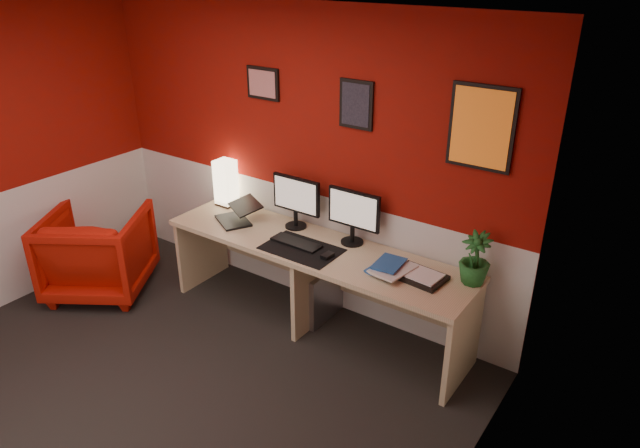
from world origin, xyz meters
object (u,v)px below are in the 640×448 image
at_px(laptop, 233,210).
at_px(monitor_left, 295,195).
at_px(monitor_right, 353,209).
at_px(pc_tower, 319,293).
at_px(potted_plant, 475,258).
at_px(desk, 315,286).
at_px(shoji_lamp, 226,184).
at_px(zen_tray, 420,276).
at_px(armchair, 98,252).

height_order(laptop, monitor_left, monitor_left).
relative_size(laptop, monitor_right, 0.57).
distance_m(monitor_right, pc_tower, 0.84).
bearing_deg(potted_plant, pc_tower, -177.19).
relative_size(desk, pc_tower, 5.78).
bearing_deg(monitor_left, laptop, -155.82).
bearing_deg(shoji_lamp, monitor_right, -0.03).
bearing_deg(pc_tower, monitor_right, 20.92).
xyz_separation_m(shoji_lamp, pc_tower, (1.09, -0.10, -0.70)).
height_order(desk, monitor_left, monitor_left).
bearing_deg(laptop, desk, 30.77).
relative_size(zen_tray, pc_tower, 0.78).
relative_size(monitor_right, armchair, 0.69).
bearing_deg(monitor_right, pc_tower, -158.54).
xyz_separation_m(shoji_lamp, armchair, (-0.78, -0.87, -0.55)).
relative_size(monitor_left, armchair, 0.69).
xyz_separation_m(zen_tray, armchair, (-2.80, -0.68, -0.36)).
height_order(monitor_left, potted_plant, monitor_left).
distance_m(shoji_lamp, armchair, 1.29).
distance_m(monitor_left, potted_plant, 1.55).
height_order(zen_tray, potted_plant, potted_plant).
distance_m(zen_tray, armchair, 2.90).
distance_m(monitor_right, armchair, 2.38).
bearing_deg(zen_tray, pc_tower, 174.07).
bearing_deg(monitor_right, zen_tray, -15.94).
bearing_deg(shoji_lamp, laptop, -39.49).
bearing_deg(armchair, monitor_left, 176.08).
height_order(desk, armchair, armchair).
bearing_deg(pc_tower, monitor_left, 164.62).
distance_m(laptop, potted_plant, 2.06).
relative_size(desk, monitor_right, 4.48).
bearing_deg(shoji_lamp, armchair, -131.81).
bearing_deg(monitor_left, desk, -30.86).
height_order(shoji_lamp, pc_tower, shoji_lamp).
relative_size(potted_plant, armchair, 0.45).
bearing_deg(potted_plant, shoji_lamp, 179.10).
xyz_separation_m(monitor_right, zen_tray, (0.68, -0.19, -0.28)).
distance_m(shoji_lamp, laptop, 0.40).
bearing_deg(monitor_right, desk, -134.20).
bearing_deg(zen_tray, desk, -178.53).
bearing_deg(desk, zen_tray, 1.47).
xyz_separation_m(laptop, monitor_left, (0.50, 0.22, 0.18)).
bearing_deg(shoji_lamp, monitor_left, -1.53).
height_order(laptop, armchair, laptop).
xyz_separation_m(laptop, zen_tray, (1.72, 0.05, -0.09)).
xyz_separation_m(desk, laptop, (-0.83, -0.03, 0.47)).
height_order(desk, monitor_right, monitor_right).
xyz_separation_m(laptop, monitor_right, (1.04, 0.24, 0.18)).
bearing_deg(shoji_lamp, zen_tray, -5.53).
xyz_separation_m(laptop, armchair, (-1.08, -0.63, -0.46)).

